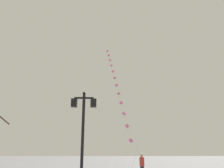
% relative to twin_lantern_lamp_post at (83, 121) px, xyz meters
% --- Properties ---
extents(twin_lantern_lamp_post, '(1.21, 0.28, 4.67)m').
position_rel_twin_lantern_lamp_post_xyz_m(twin_lantern_lamp_post, '(0.00, 0.00, 0.00)').
color(twin_lantern_lamp_post, black).
rests_on(twin_lantern_lamp_post, ground_plane).
extents(kite_train, '(2.41, 17.40, 18.43)m').
position_rel_twin_lantern_lamp_post_xyz_m(kite_train, '(2.56, 16.20, 6.49)').
color(kite_train, brown).
rests_on(kite_train, ground_plane).
extents(kite_flyer, '(0.28, 0.62, 1.71)m').
position_rel_twin_lantern_lamp_post_xyz_m(kite_flyer, '(3.66, 5.67, -2.33)').
color(kite_flyer, '#1E1E2D').
rests_on(kite_flyer, ground_plane).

